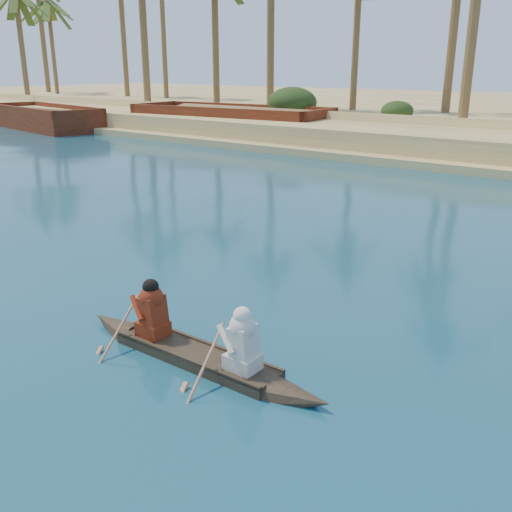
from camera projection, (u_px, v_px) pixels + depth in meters
The scene contains 6 objects.
sandy_embankment at pixel (510, 116), 44.78m from camera, with size 150.00×51.00×1.50m.
palm_grove at pixel (471, 0), 33.55m from camera, with size 110.00×14.00×16.00m, color #35541D, non-canonical shape.
shrub_cluster at pixel (437, 122), 33.09m from camera, with size 100.00×6.00×2.40m, color #1F3513, non-canonical shape.
canoe at pixel (195, 346), 8.59m from camera, with size 4.69×0.74×1.29m.
barge_left at pixel (44, 119), 41.04m from camera, with size 11.75×5.44×1.89m.
barge_mid at pixel (230, 123), 36.92m from camera, with size 13.60×5.69×2.21m.
Camera 1 is at (12.69, -1.61, 4.26)m, focal length 40.00 mm.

